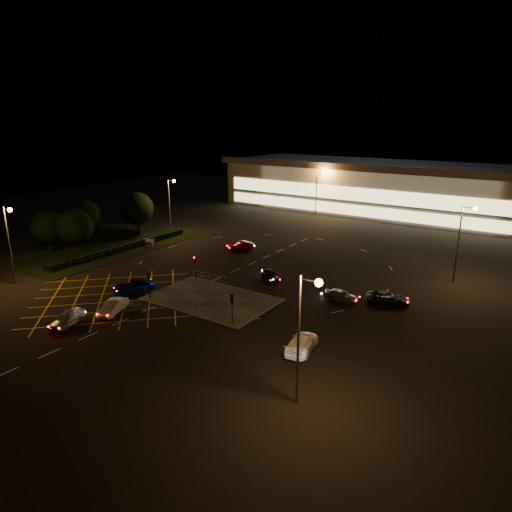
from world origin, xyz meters
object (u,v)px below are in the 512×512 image
Objects in this scene: car_near_silver at (67,318)px; car_circ_red at (241,246)px; car_approach_white at (302,343)px; car_queue_white at (113,307)px; car_right_silver at (340,295)px; signal_sw at (149,280)px; car_far_dkgrey at (271,275)px; car_east_grey at (388,298)px; signal_se at (232,303)px; signal_nw at (195,263)px; signal_ne at (274,281)px; car_left_blue at (133,286)px.

car_circ_red is (-1.68, 32.40, -0.06)m from car_near_silver.
car_near_silver is 0.85× the size of car_approach_white.
car_queue_white is 1.08× the size of car_right_silver.
signal_sw is 15.88m from car_far_dkgrey.
car_queue_white is at bearing 111.37° from car_east_grey.
car_far_dkgrey is at bearing -73.71° from signal_se.
signal_sw is 20.58m from car_approach_white.
car_far_dkgrey is at bearing -3.57° from car_circ_red.
signal_nw is 0.75× the size of car_far_dkgrey.
car_far_dkgrey is at bearing -120.58° from signal_sw.
car_east_grey is at bearing -112.40° from car_approach_white.
signal_se is 13.47m from car_queue_white.
car_approach_white is (8.50, -0.84, -1.62)m from signal_se.
signal_ne is 21.54m from car_circ_red.
signal_ne is 17.27m from car_left_blue.
signal_se is 0.74× the size of car_queue_white.
car_east_grey is (11.39, 6.25, -1.68)m from signal_ne.
car_queue_white is at bearing 21.81° from signal_se.
signal_se is at bearing 148.95° from car_right_silver.
signal_sw is at bearing -13.85° from car_approach_white.
car_queue_white is 1.02× the size of car_far_dkgrey.
car_approach_white is (1.97, -12.90, 0.08)m from car_right_silver.
car_approach_white reaches higher than car_left_blue.
signal_ne is 0.63× the size of car_left_blue.
car_far_dkgrey is at bearing 79.09° from car_right_silver.
signal_sw is at bearing -90.00° from signal_nw.
car_circ_red reaches higher than car_east_grey.
signal_ne is 0.64× the size of car_east_grey.
car_east_grey is (26.89, 13.69, -0.01)m from car_left_blue.
signal_nw is at bearing 67.73° from car_queue_white.
signal_ne is 13.10m from car_east_grey.
signal_ne is at bearing -146.35° from signal_sw.
car_far_dkgrey is 19.07m from car_approach_white.
car_near_silver reaches higher than car_right_silver.
car_near_silver is at bearing -56.08° from car_left_blue.
car_far_dkgrey is at bearing -60.68° from car_approach_white.
car_right_silver is 5.33m from car_east_grey.
car_near_silver is 10.23m from car_left_blue.
car_approach_white is (8.50, -8.82, -1.62)m from signal_ne.
signal_sw is 14.41m from signal_ne.
car_right_silver is 0.77× the size of car_approach_white.
car_right_silver is 0.95× the size of car_circ_red.
car_queue_white reaches higher than car_right_silver.
signal_sw is 27.44m from car_east_grey.
signal_sw reaches higher than car_right_silver.
car_left_blue is (-3.50, -7.44, -1.67)m from signal_nw.
car_left_blue is (-15.50, -7.44, -1.67)m from signal_ne.
car_approach_white is at bearing 2.41° from car_near_silver.
signal_sw is 7.99m from signal_nw.
car_left_blue is at bearing 114.97° from car_right_silver.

